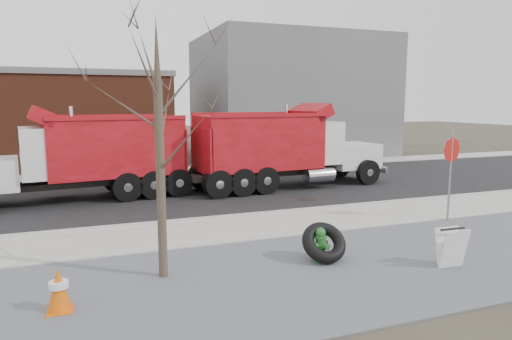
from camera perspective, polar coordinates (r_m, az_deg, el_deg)
name	(u,v)px	position (r m, az deg, el deg)	size (l,w,h in m)	color
ground	(263,230)	(13.00, 0.83, -7.46)	(120.00, 120.00, 0.00)	#383328
gravel_verge	(323,272)	(9.98, 8.33, -12.46)	(60.00, 5.00, 0.03)	gray
sidewalk	(259,226)	(13.21, 0.43, -7.06)	(60.00, 2.50, 0.06)	#9E9B93
curb	(245,215)	(14.39, -1.42, -5.67)	(60.00, 0.15, 0.11)	#9E9B93
road	(207,190)	(18.85, -6.15, -2.48)	(60.00, 9.40, 0.02)	black
far_sidewalk	(180,170)	(24.33, -9.49, -0.04)	(60.00, 2.00, 0.06)	#9E9B93
building_grey	(289,96)	(32.60, 4.13, 9.16)	(12.00, 10.00, 8.00)	slate
bare_tree	(159,116)	(9.15, -12.07, 6.62)	(3.20, 3.20, 5.20)	#382D23
fire_hydrant	(320,246)	(10.49, 8.07, -9.38)	(0.44, 0.44, 0.79)	#2B722E
truck_tire	(324,243)	(10.46, 8.49, -8.96)	(1.08, 0.98, 0.92)	black
stop_sign	(451,159)	(14.71, 23.20, 1.23)	(0.74, 0.19, 2.77)	gray
sandwich_board	(451,247)	(10.83, 23.23, -8.88)	(0.64, 0.42, 0.87)	white
traffic_cone_far	(59,290)	(8.68, -23.43, -13.58)	(0.42, 0.42, 0.81)	#E55707
dump_truck_red_a	(282,146)	(19.11, 3.31, 3.03)	(8.67, 3.03, 3.48)	black
dump_truck_red_b	(86,153)	(17.71, -20.46, 1.99)	(8.16, 3.29, 3.41)	black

